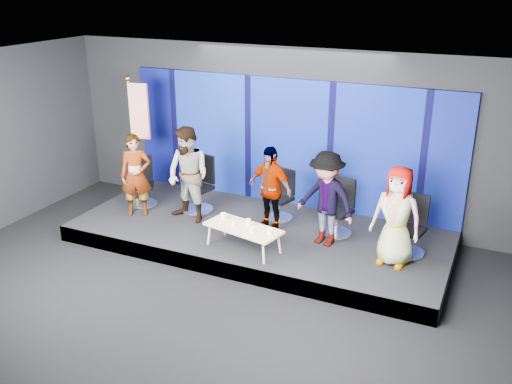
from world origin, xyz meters
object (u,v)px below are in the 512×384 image
mug_d (252,230)px  mug_e (270,231)px  chair_c (280,203)px  panelist_e (397,216)px  chair_d (338,216)px  panelist_a (136,175)px  mug_a (223,216)px  chair_b (199,193)px  flag_stand (137,135)px  panelist_d (326,199)px  mug_b (233,223)px  chair_e (410,235)px  coffee_table (243,229)px  panelist_c (270,188)px  mug_c (248,222)px  chair_a (143,189)px  panelist_b (188,175)px

mug_d → mug_e: bearing=7.7°
chair_c → panelist_e: 2.62m
chair_d → mug_e: bearing=-104.6°
panelist_a → mug_a: size_ratio=15.24×
chair_b → flag_stand: 1.80m
panelist_d → flag_stand: flag_stand is taller
mug_b → panelist_e: bearing=12.2°
panelist_d → chair_e: panelist_d is taller
chair_d → chair_e: chair_d is taller
chair_d → panelist_d: panelist_d is taller
panelist_e → coffee_table: panelist_e is taller
chair_c → coffee_table: chair_c is taller
panelist_d → chair_d: bearing=93.7°
panelist_c → mug_c: size_ratio=15.40×
chair_a → panelist_e: panelist_e is taller
mug_e → flag_stand: size_ratio=0.04×
panelist_d → mug_b: size_ratio=20.15×
panelist_c → mug_d: size_ratio=17.99×
panelist_e → mug_a: size_ratio=15.69×
chair_c → mug_e: bearing=-58.9°
chair_c → chair_e: chair_e is taller
chair_e → coffee_table: (-2.66, -1.03, 0.04)m
chair_d → coffee_table: size_ratio=0.73×
flag_stand → panelist_e: bearing=-15.7°
panelist_a → mug_b: size_ratio=19.33×
panelist_d → mug_c: size_ratio=16.35×
panelist_c → mug_d: (0.15, -1.11, -0.34)m
chair_c → coffee_table: 1.49m
panelist_e → mug_e: panelist_e is taller
coffee_table → mug_c: 0.15m
panelist_b → panelist_c: 1.59m
mug_a → chair_a: bearing=160.4°
panelist_b → flag_stand: flag_stand is taller
panelist_c → mug_e: 1.21m
coffee_table → mug_b: (-0.19, -0.02, 0.08)m
mug_a → mug_c: bearing=-5.6°
panelist_b → panelist_c: size_ratio=1.15×
coffee_table → mug_c: size_ratio=13.91×
panelist_b → chair_d: bearing=25.0°
chair_b → mug_d: (1.78, -1.32, 0.09)m
chair_c → chair_b: bearing=-154.9°
chair_a → chair_d: 4.11m
mug_b → flag_stand: size_ratio=0.03×
mug_c → panelist_e: bearing=10.3°
chair_b → mug_b: chair_b is taller
panelist_c → mug_b: panelist_c is taller
chair_b → flag_stand: size_ratio=0.44×
chair_b → chair_d: chair_b is taller
panelist_b → panelist_e: panelist_b is taller
panelist_a → mug_c: bearing=-40.5°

